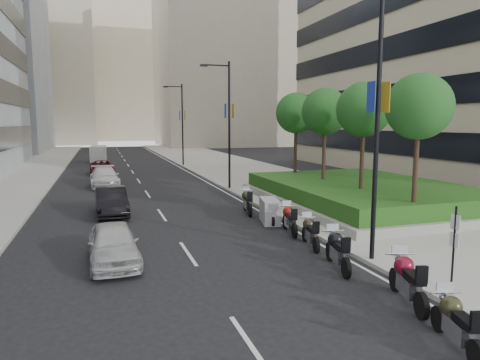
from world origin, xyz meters
name	(u,v)px	position (x,y,z in m)	size (l,w,h in m)	color
ground	(266,288)	(0.00, 0.00, 0.00)	(160.00, 160.00, 0.00)	black
sidewalk_right	(240,170)	(9.00, 30.00, 0.07)	(10.00, 100.00, 0.15)	#9E9B93
sidewalk_left	(10,178)	(-12.00, 30.00, 0.07)	(8.00, 100.00, 0.15)	#9E9B93
lane_edge	(188,172)	(3.70, 30.00, 0.01)	(0.12, 100.00, 0.01)	silver
lane_centre	(134,174)	(-1.50, 30.00, 0.01)	(0.12, 100.00, 0.01)	silver
building_cream_right	(225,61)	(22.00, 80.00, 18.00)	(28.00, 24.00, 36.00)	#B7AD93
building_cream_left	(35,70)	(-18.00, 100.00, 17.00)	(26.00, 24.00, 34.00)	#B7AD93
building_cream_centre	(121,74)	(2.00, 120.00, 19.00)	(30.00, 24.00, 38.00)	#B7AD93
planter	(363,199)	(10.00, 10.00, 0.35)	(10.00, 14.00, 0.40)	gray
hedge	(363,189)	(10.00, 10.00, 0.95)	(9.40, 13.40, 0.80)	#254814
tree_0	(419,107)	(8.50, 4.00, 5.42)	(2.80, 2.80, 6.30)	#332319
tree_1	(364,110)	(8.50, 8.00, 5.42)	(2.80, 2.80, 6.30)	#332319
tree_2	(325,112)	(8.50, 12.00, 5.42)	(2.80, 2.80, 6.30)	#332319
tree_3	(296,113)	(8.50, 16.00, 5.42)	(2.80, 2.80, 6.30)	#332319
lamp_post_0	(374,114)	(4.14, 1.00, 5.07)	(2.34, 0.45, 9.00)	black
lamp_post_1	(227,119)	(4.14, 18.00, 5.07)	(2.34, 0.45, 9.00)	black
lamp_post_2	(181,120)	(4.14, 36.00, 5.07)	(2.34, 0.45, 9.00)	black
parking_sign	(454,243)	(4.80, -2.00, 1.46)	(0.06, 0.32, 2.50)	black
motorcycle_0	(456,323)	(2.59, -4.37, 0.57)	(0.87, 2.08, 1.06)	black
motorcycle_1	(407,280)	(3.16, -2.16, 0.65)	(1.02, 2.36, 1.21)	black
motorcycle_2	(337,250)	(2.85, 0.84, 0.62)	(0.84, 2.31, 1.17)	black
motorcycle_3	(310,232)	(3.17, 3.36, 0.58)	(0.74, 2.15, 1.08)	black
motorcycle_4	(290,219)	(3.28, 5.52, 0.61)	(0.76, 2.26, 1.13)	black
motorcycle_5	(270,211)	(3.19, 7.56, 0.57)	(1.16, 2.01, 1.15)	black
motorcycle_6	(247,201)	(2.90, 10.02, 0.63)	(0.79, 2.36, 1.18)	black
car_a	(113,244)	(-4.12, 3.67, 0.69)	(1.62, 4.03, 1.37)	#B0B0B2
car_b	(111,201)	(-3.98, 11.82, 0.71)	(1.51, 4.33, 1.43)	black
car_c	(105,177)	(-4.21, 22.43, 0.73)	(2.05, 5.03, 1.46)	silver
car_d	(102,167)	(-4.34, 30.76, 0.65)	(2.16, 4.69, 1.30)	#600B17
delivery_van	(99,154)	(-4.67, 45.04, 0.91)	(2.04, 4.73, 1.94)	silver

